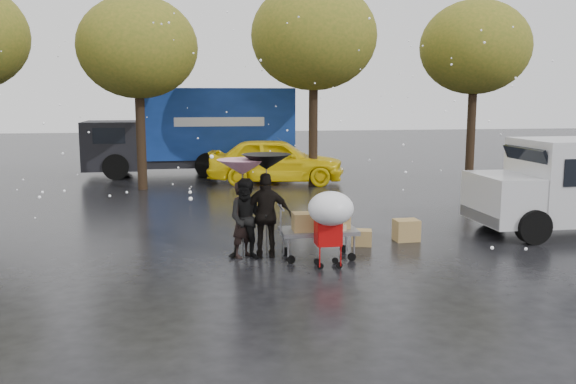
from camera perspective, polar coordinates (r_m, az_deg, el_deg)
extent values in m
plane|color=black|center=(11.94, 0.15, -6.49)|extent=(90.00, 90.00, 0.00)
imported|color=black|center=(12.12, -4.24, -2.60)|extent=(0.65, 0.65, 1.52)
imported|color=black|center=(11.98, -3.79, -2.52)|extent=(0.87, 0.73, 1.60)
imported|color=black|center=(12.09, -2.02, -2.19)|extent=(1.02, 0.49, 1.69)
cylinder|color=#4C4C4C|center=(12.09, -4.25, -1.92)|extent=(0.02, 0.02, 1.81)
cone|color=#D55784|center=(11.95, -4.29, 2.33)|extent=(1.00, 1.00, 0.30)
sphere|color=#4C4C4C|center=(11.95, -4.30, 2.48)|extent=(0.06, 0.06, 0.06)
cylinder|color=#4C4C4C|center=(12.07, -2.02, -1.68)|extent=(0.02, 0.02, 1.91)
cone|color=black|center=(11.93, -2.04, 2.84)|extent=(0.97, 0.97, 0.30)
sphere|color=#4C4C4C|center=(11.92, -2.05, 2.98)|extent=(0.06, 0.06, 0.06)
cube|color=slate|center=(12.05, 2.86, -3.66)|extent=(1.50, 0.80, 0.08)
cylinder|color=slate|center=(11.87, -0.68, -2.61)|extent=(0.04, 0.04, 0.60)
cube|color=olive|center=(12.17, 4.38, -2.39)|extent=(0.55, 0.45, 0.40)
cube|color=olive|center=(11.85, 1.55, -2.81)|extent=(0.45, 0.40, 0.35)
cube|color=olive|center=(11.86, 4.45, -1.03)|extent=(0.40, 0.35, 0.28)
cube|color=tan|center=(12.04, 3.10, -3.19)|extent=(0.90, 0.55, 0.12)
cylinder|color=black|center=(11.75, 0.29, -6.34)|extent=(0.16, 0.05, 0.16)
cylinder|color=black|center=(12.36, -0.20, -5.57)|extent=(0.16, 0.05, 0.16)
cylinder|color=black|center=(12.00, 5.98, -6.07)|extent=(0.16, 0.05, 0.16)
cylinder|color=black|center=(12.60, 5.22, -5.33)|extent=(0.16, 0.05, 0.16)
cube|color=#BC0A0A|center=(11.45, 3.78, -3.83)|extent=(0.47, 0.41, 0.45)
cylinder|color=#BC0A0A|center=(11.19, 4.02, -2.19)|extent=(0.42, 0.02, 0.02)
cylinder|color=#4C4C4C|center=(11.20, 4.02, -2.55)|extent=(0.02, 0.02, 0.60)
ellipsoid|color=white|center=(11.16, 4.03, -1.54)|extent=(0.84, 0.84, 0.63)
cylinder|color=black|center=(11.40, 3.05, -6.93)|extent=(0.12, 0.04, 0.12)
cylinder|color=black|center=(11.70, 2.71, -6.51)|extent=(0.12, 0.04, 0.12)
cylinder|color=black|center=(11.48, 4.81, -6.84)|extent=(0.12, 0.04, 0.12)
cylinder|color=black|center=(11.78, 4.44, -6.43)|extent=(0.12, 0.04, 0.12)
cube|color=silver|center=(14.88, 19.55, -0.58)|extent=(1.20, 1.95, 1.10)
cube|color=black|center=(15.04, 21.56, 2.68)|extent=(0.37, 1.70, 0.67)
cube|color=slate|center=(14.69, 17.58, -2.18)|extent=(0.12, 1.90, 0.25)
cylinder|color=black|center=(14.25, 21.98, -3.04)|extent=(0.76, 0.28, 0.76)
cylinder|color=black|center=(15.87, 18.46, -1.68)|extent=(0.76, 0.28, 0.76)
cube|color=navy|center=(25.23, -6.56, 6.43)|extent=(6.00, 2.50, 2.80)
cube|color=black|center=(25.44, -16.04, 4.24)|extent=(2.20, 2.40, 1.90)
cube|color=black|center=(25.32, -8.76, 2.87)|extent=(8.00, 2.30, 0.35)
cube|color=silver|center=(23.97, -6.42, 6.54)|extent=(3.50, 0.03, 0.35)
cylinder|color=black|center=(24.35, -15.81, 2.28)|extent=(1.00, 0.30, 1.00)
cylinder|color=black|center=(26.62, -15.26, 2.85)|extent=(1.00, 0.30, 1.00)
cylinder|color=black|center=(24.39, -1.66, 2.63)|extent=(1.00, 0.30, 1.00)
cylinder|color=black|center=(26.66, -2.31, 3.16)|extent=(1.00, 0.30, 1.00)
cube|color=olive|center=(13.81, 11.01, -3.52)|extent=(0.54, 0.43, 0.47)
cube|color=olive|center=(13.24, 6.88, -4.26)|extent=(0.51, 0.44, 0.34)
imported|color=yellow|center=(22.44, -1.13, 2.97)|extent=(5.24, 2.86, 1.69)
cylinder|color=black|center=(21.44, -13.64, 6.18)|extent=(0.32, 0.32, 4.48)
ellipsoid|color=#4A5919|center=(21.48, -13.89, 13.01)|extent=(4.00, 4.00, 3.40)
cylinder|color=black|center=(21.81, 2.38, 7.02)|extent=(0.32, 0.32, 4.90)
ellipsoid|color=#4A5919|center=(21.90, 2.43, 14.36)|extent=(4.40, 4.40, 3.74)
cylinder|color=black|center=(23.76, 16.79, 6.47)|extent=(0.32, 0.32, 4.62)
ellipsoid|color=#4A5919|center=(23.81, 17.09, 12.82)|extent=(4.00, 4.00, 3.40)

